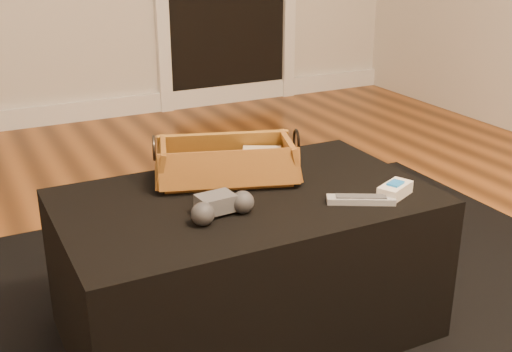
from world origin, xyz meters
name	(u,v)px	position (x,y,z in m)	size (l,w,h in m)	color
baseboard	(29,117)	(0.00, 2.73, 0.06)	(5.00, 0.04, 0.12)	white
area_rug	(254,338)	(0.25, 0.23, 0.01)	(2.60, 2.00, 0.01)	black
ottoman	(246,264)	(0.25, 0.28, 0.22)	(1.00, 0.60, 0.42)	black
tv_remote	(220,174)	(0.22, 0.40, 0.46)	(0.21, 0.05, 0.02)	black
cloth_bundle	(262,160)	(0.36, 0.41, 0.48)	(0.11, 0.08, 0.06)	tan
wicker_basket	(227,164)	(0.25, 0.41, 0.48)	(0.45, 0.32, 0.14)	brown
game_controller	(220,206)	(0.13, 0.19, 0.46)	(0.19, 0.11, 0.06)	#434447
silver_remote	(361,200)	(0.49, 0.10, 0.44)	(0.18, 0.12, 0.02)	#A6A7AE
cream_gadget	(395,190)	(0.60, 0.10, 0.45)	(0.12, 0.09, 0.04)	silver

